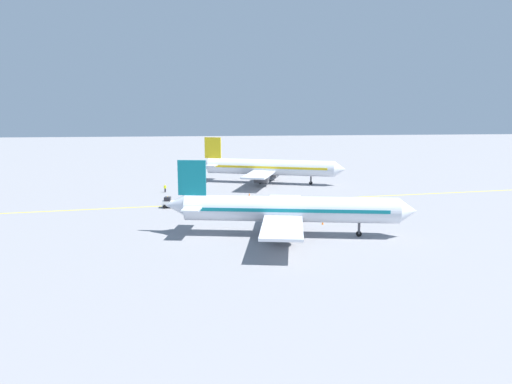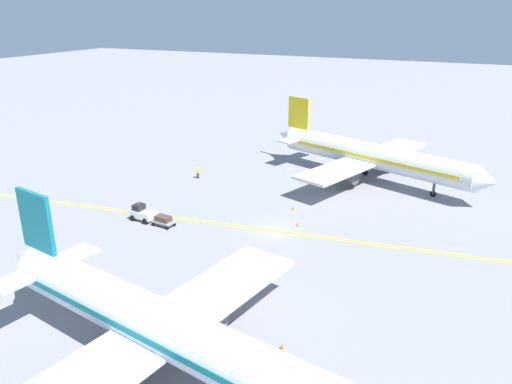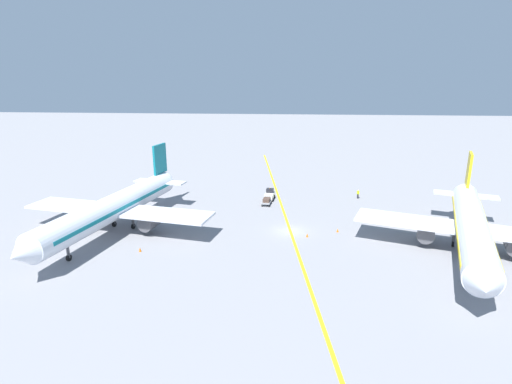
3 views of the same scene
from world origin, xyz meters
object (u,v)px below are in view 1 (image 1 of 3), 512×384
at_px(traffic_cone_by_wingtip, 263,198).
at_px(traffic_cone_near_nose, 323,223).
at_px(airplane_adjacent_stand, 288,210).
at_px(baggage_cart_trailing, 189,204).
at_px(ground_crew_worker, 165,188).
at_px(traffic_cone_mid_apron, 249,194).
at_px(baggage_tug_white, 170,203).
at_px(airplane_at_gate, 268,168).

bearing_deg(traffic_cone_by_wingtip, traffic_cone_near_nose, 17.57).
xyz_separation_m(airplane_adjacent_stand, baggage_cart_trailing, (-20.68, -14.49, -2.95)).
bearing_deg(ground_crew_worker, traffic_cone_mid_apron, 72.32).
distance_m(baggage_cart_trailing, ground_crew_worker, 17.37).
relative_size(airplane_adjacent_stand, traffic_cone_near_nose, 64.38).
relative_size(baggage_tug_white, traffic_cone_near_nose, 5.70).
bearing_deg(baggage_cart_trailing, traffic_cone_mid_apron, 132.54).
relative_size(baggage_tug_white, baggage_cart_trailing, 1.15).
bearing_deg(airplane_at_gate, traffic_cone_mid_apron, -20.83).
bearing_deg(ground_crew_worker, airplane_at_gate, 113.26).
bearing_deg(traffic_cone_near_nose, traffic_cone_mid_apron, -160.74).
bearing_deg(ground_crew_worker, baggage_tug_white, 7.35).
bearing_deg(traffic_cone_by_wingtip, airplane_at_gate, 169.63).
xyz_separation_m(baggage_tug_white, ground_crew_worker, (-16.19, -2.09, 0.01)).
bearing_deg(baggage_tug_white, airplane_adjacent_stand, 40.22).
height_order(airplane_adjacent_stand, baggage_tug_white, airplane_adjacent_stand).
bearing_deg(baggage_tug_white, traffic_cone_by_wingtip, 109.55).
distance_m(airplane_at_gate, traffic_cone_by_wingtip, 20.58).
bearing_deg(traffic_cone_mid_apron, baggage_cart_trailing, -47.46).
xyz_separation_m(baggage_tug_white, baggage_cart_trailing, (0.33, 3.28, -0.14)).
height_order(baggage_cart_trailing, traffic_cone_near_nose, baggage_cart_trailing).
relative_size(airplane_at_gate, traffic_cone_by_wingtip, 62.80).
distance_m(airplane_adjacent_stand, ground_crew_worker, 42.27).
relative_size(traffic_cone_mid_apron, traffic_cone_by_wingtip, 1.00).
height_order(airplane_at_gate, traffic_cone_near_nose, airplane_at_gate).
bearing_deg(airplane_at_gate, traffic_cone_by_wingtip, -10.37).
distance_m(airplane_at_gate, traffic_cone_mid_apron, 16.96).
height_order(airplane_at_gate, ground_crew_worker, airplane_at_gate).
height_order(ground_crew_worker, traffic_cone_by_wingtip, ground_crew_worker).
bearing_deg(traffic_cone_near_nose, airplane_adjacent_stand, -48.40).
xyz_separation_m(baggage_cart_trailing, traffic_cone_mid_apron, (-10.99, 11.98, -0.49)).
bearing_deg(airplane_adjacent_stand, baggage_cart_trailing, -144.98).
relative_size(traffic_cone_near_nose, traffic_cone_mid_apron, 1.00).
height_order(airplane_adjacent_stand, ground_crew_worker, airplane_adjacent_stand).
height_order(airplane_adjacent_stand, baggage_cart_trailing, airplane_adjacent_stand).
bearing_deg(baggage_tug_white, airplane_at_gate, 141.05).
bearing_deg(airplane_adjacent_stand, ground_crew_worker, -151.90).
distance_m(baggage_tug_white, traffic_cone_by_wingtip, 18.59).
bearing_deg(airplane_at_gate, airplane_adjacent_stand, -4.11).
bearing_deg(airplane_at_gate, ground_crew_worker, -66.74).
height_order(ground_crew_worker, traffic_cone_near_nose, ground_crew_worker).
relative_size(airplane_at_gate, baggage_cart_trailing, 12.66).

